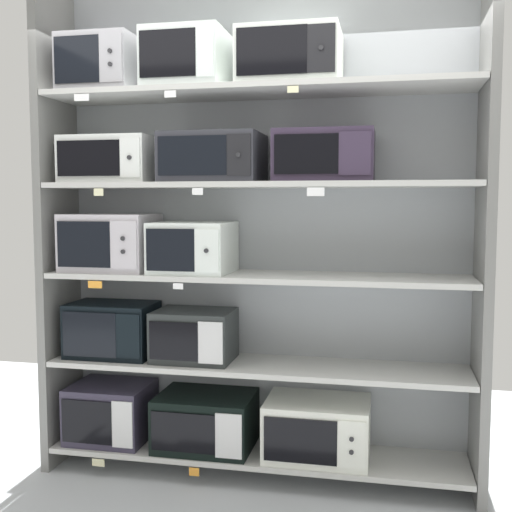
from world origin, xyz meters
TOP-DOWN VIEW (x-y plane):
  - back_panel at (0.00, 0.24)m, footprint 2.55×0.04m
  - upright_left at (-1.21, 0.00)m, footprint 0.05×0.44m
  - upright_right at (1.21, 0.00)m, footprint 0.05×0.44m
  - shelf_0 at (0.00, 0.00)m, footprint 2.35×0.44m
  - microwave_0 at (-0.89, -0.00)m, footprint 0.46×0.40m
  - microwave_1 at (-0.30, -0.00)m, footprint 0.55×0.43m
  - microwave_2 at (0.35, -0.00)m, footprint 0.57×0.43m
  - price_tag_0 at (-0.87, -0.22)m, footprint 0.07×0.00m
  - price_tag_1 at (-0.30, -0.22)m, footprint 0.06×0.00m
  - shelf_1 at (0.00, 0.00)m, footprint 2.35×0.44m
  - microwave_3 at (-0.87, -0.00)m, footprint 0.50×0.33m
  - microwave_4 at (-0.36, -0.00)m, footprint 0.45×0.35m
  - shelf_2 at (0.00, 0.00)m, footprint 2.35×0.44m
  - microwave_5 at (-0.87, -0.00)m, footprint 0.50×0.40m
  - microwave_6 at (-0.36, -0.00)m, footprint 0.43×0.43m
  - price_tag_2 at (-0.86, -0.22)m, footprint 0.08×0.00m
  - price_tag_3 at (-0.38, -0.22)m, footprint 0.06×0.00m
  - shelf_3 at (0.00, 0.00)m, footprint 2.35×0.44m
  - microwave_7 at (-0.86, -0.00)m, footprint 0.52×0.36m
  - microwave_8 at (-0.24, -0.00)m, footprint 0.54×0.43m
  - microwave_9 at (0.38, -0.00)m, footprint 0.53×0.35m
  - price_tag_4 at (-0.83, -0.22)m, footprint 0.06×0.00m
  - price_tag_5 at (-0.27, -0.22)m, footprint 0.06×0.00m
  - price_tag_6 at (0.36, -0.22)m, footprint 0.09×0.00m
  - shelf_4 at (0.00, 0.00)m, footprint 2.35×0.44m
  - microwave_10 at (-0.90, -0.00)m, footprint 0.42×0.35m
  - microwave_11 at (-0.39, -0.00)m, footprint 0.43×0.42m
  - microwave_12 at (0.19, -0.00)m, footprint 0.54×0.42m
  - price_tag_7 at (-0.92, -0.22)m, footprint 0.09×0.00m
  - price_tag_8 at (-0.41, -0.22)m, footprint 0.06×0.00m
  - price_tag_9 at (0.24, -0.22)m, footprint 0.06×0.00m

SIDE VIEW (x-z plane):
  - price_tag_1 at x=-0.30m, z-range 0.07..0.11m
  - price_tag_0 at x=-0.87m, z-range 0.07..0.11m
  - shelf_0 at x=0.00m, z-range 0.12..0.15m
  - microwave_1 at x=-0.30m, z-range 0.15..0.45m
  - microwave_2 at x=0.35m, z-range 0.15..0.46m
  - microwave_0 at x=-0.89m, z-range 0.15..0.48m
  - shelf_1 at x=0.00m, z-range 0.62..0.65m
  - microwave_4 at x=-0.36m, z-range 0.65..0.94m
  - microwave_3 at x=-0.87m, z-range 0.65..0.97m
  - price_tag_2 at x=-0.86m, z-range 1.09..1.13m
  - price_tag_3 at x=-0.38m, z-range 1.10..1.13m
  - shelf_2 at x=0.00m, z-range 1.13..1.16m
  - microwave_6 at x=-0.36m, z-range 1.16..1.45m
  - microwave_5 at x=-0.87m, z-range 1.16..1.49m
  - back_panel at x=0.00m, z-range 0.00..2.81m
  - upright_left at x=-1.21m, z-range 0.00..2.81m
  - upright_right at x=1.21m, z-range 0.00..2.81m
  - price_tag_6 at x=0.36m, z-range 1.59..1.64m
  - price_tag_4 at x=-0.83m, z-range 1.60..1.64m
  - price_tag_5 at x=-0.27m, z-range 1.60..1.64m
  - shelf_3 at x=0.00m, z-range 1.64..1.67m
  - microwave_7 at x=-0.86m, z-range 1.67..1.94m
  - microwave_8 at x=-0.24m, z-range 1.67..1.94m
  - microwave_9 at x=0.38m, z-range 1.67..1.95m
  - price_tag_7 at x=-0.92m, z-range 2.11..2.14m
  - price_tag_8 at x=-0.41m, z-range 2.11..2.14m
  - price_tag_9 at x=0.24m, z-range 2.11..2.14m
  - shelf_4 at x=0.00m, z-range 2.15..2.18m
  - microwave_12 at x=0.19m, z-range 2.18..2.47m
  - microwave_10 at x=-0.90m, z-range 2.18..2.50m
  - microwave_11 at x=-0.39m, z-range 2.18..2.50m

